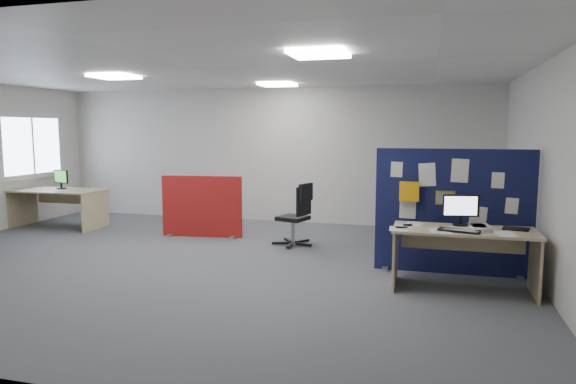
% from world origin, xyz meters
% --- Properties ---
extents(floor, '(9.00, 9.00, 0.00)m').
position_xyz_m(floor, '(0.00, 0.00, 0.00)').
color(floor, '#575A5F').
rests_on(floor, ground).
extents(ceiling, '(9.00, 7.00, 0.02)m').
position_xyz_m(ceiling, '(0.00, 0.00, 2.70)').
color(ceiling, white).
rests_on(ceiling, wall_back).
extents(wall_back, '(9.00, 0.02, 2.70)m').
position_xyz_m(wall_back, '(0.00, 3.50, 1.35)').
color(wall_back, silver).
rests_on(wall_back, floor).
extents(wall_right, '(0.02, 7.00, 2.70)m').
position_xyz_m(wall_right, '(4.50, 0.00, 1.35)').
color(wall_right, silver).
rests_on(wall_right, floor).
extents(window, '(0.06, 1.70, 1.30)m').
position_xyz_m(window, '(-4.44, 2.00, 1.55)').
color(window, white).
rests_on(window, wall_left).
extents(ceiling_lights, '(4.10, 4.10, 0.04)m').
position_xyz_m(ceiling_lights, '(0.33, 0.67, 2.67)').
color(ceiling_lights, white).
rests_on(ceiling_lights, ceiling).
extents(navy_divider, '(1.97, 0.30, 1.63)m').
position_xyz_m(navy_divider, '(3.46, 0.40, 0.82)').
color(navy_divider, '#11103B').
rests_on(navy_divider, floor).
extents(main_desk, '(1.61, 0.71, 0.73)m').
position_xyz_m(main_desk, '(3.58, -0.28, 0.55)').
color(main_desk, tan).
rests_on(main_desk, floor).
extents(monitor_main, '(0.42, 0.18, 0.37)m').
position_xyz_m(monitor_main, '(3.55, -0.10, 0.94)').
color(monitor_main, black).
rests_on(monitor_main, main_desk).
extents(keyboard, '(0.48, 0.28, 0.02)m').
position_xyz_m(keyboard, '(3.52, -0.48, 0.74)').
color(keyboard, black).
rests_on(keyboard, main_desk).
extents(mouse, '(0.11, 0.08, 0.03)m').
position_xyz_m(mouse, '(3.82, -0.46, 0.74)').
color(mouse, '#9E9EA3').
rests_on(mouse, main_desk).
extents(paper_tray, '(0.33, 0.28, 0.01)m').
position_xyz_m(paper_tray, '(4.16, -0.18, 0.74)').
color(paper_tray, black).
rests_on(paper_tray, main_desk).
extents(red_divider, '(1.42, 0.30, 1.07)m').
position_xyz_m(red_divider, '(-0.63, 1.66, 0.52)').
color(red_divider, '#A2151A').
rests_on(red_divider, floor).
extents(second_desk, '(1.72, 0.86, 0.73)m').
position_xyz_m(second_desk, '(-3.68, 1.78, 0.56)').
color(second_desk, tan).
rests_on(second_desk, floor).
extents(monitor_second, '(0.39, 0.18, 0.37)m').
position_xyz_m(monitor_second, '(-3.68, 1.86, 0.93)').
color(monitor_second, black).
rests_on(monitor_second, second_desk).
extents(office_chair, '(0.67, 0.64, 1.00)m').
position_xyz_m(office_chair, '(1.17, 1.41, 0.57)').
color(office_chair, black).
rests_on(office_chair, floor).
extents(desk_papers, '(1.39, 0.80, 0.00)m').
position_xyz_m(desk_papers, '(3.37, -0.30, 0.73)').
color(desk_papers, white).
rests_on(desk_papers, main_desk).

